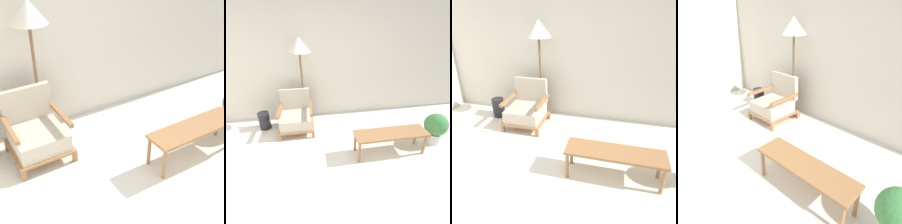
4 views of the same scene
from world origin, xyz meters
The scene contains 5 objects.
ground_plane centered at (0.00, 0.00, 0.00)m, with size 14.00×14.00×0.00m, color silver.
wall_back centered at (0.00, 2.37, 1.35)m, with size 8.00×0.06×2.70m.
armchair centered at (-0.96, 1.79, 0.31)m, with size 0.66×0.67×0.79m.
floor_lamp centered at (-0.78, 2.09, 1.52)m, with size 0.41×0.41×1.75m.
coffee_table centered at (0.60, 0.81, 0.36)m, with size 1.20×0.35×0.41m.
Camera 1 is at (-1.80, -1.21, 2.38)m, focal length 50.00 mm.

